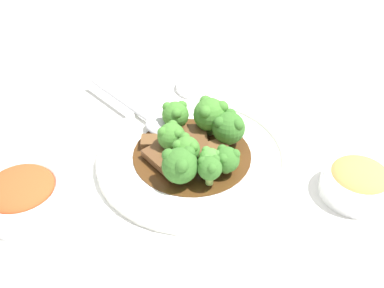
# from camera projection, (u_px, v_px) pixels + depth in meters

# --- Properties ---
(ground_plane) EXTENTS (4.00, 4.00, 0.00)m
(ground_plane) POSITION_uv_depth(u_px,v_px,m) (192.00, 162.00, 0.65)
(ground_plane) COLOR white
(main_plate) EXTENTS (0.27, 0.27, 0.02)m
(main_plate) POSITION_uv_depth(u_px,v_px,m) (192.00, 157.00, 0.65)
(main_plate) COLOR white
(main_plate) RESTS_ON ground_plane
(beef_strip_0) EXTENTS (0.06, 0.06, 0.01)m
(beef_strip_0) POSITION_uv_depth(u_px,v_px,m) (218.00, 155.00, 0.63)
(beef_strip_0) COLOR brown
(beef_strip_0) RESTS_ON main_plate
(beef_strip_1) EXTENTS (0.05, 0.06, 0.01)m
(beef_strip_1) POSITION_uv_depth(u_px,v_px,m) (158.00, 141.00, 0.65)
(beef_strip_1) COLOR brown
(beef_strip_1) RESTS_ON main_plate
(beef_strip_2) EXTENTS (0.08, 0.07, 0.01)m
(beef_strip_2) POSITION_uv_depth(u_px,v_px,m) (195.00, 143.00, 0.65)
(beef_strip_2) COLOR brown
(beef_strip_2) RESTS_ON main_plate
(beef_strip_3) EXTENTS (0.05, 0.08, 0.01)m
(beef_strip_3) POSITION_uv_depth(u_px,v_px,m) (164.00, 162.00, 0.62)
(beef_strip_3) COLOR brown
(beef_strip_3) RESTS_ON main_plate
(broccoli_floret_0) EXTENTS (0.04, 0.04, 0.04)m
(broccoli_floret_0) POSITION_uv_depth(u_px,v_px,m) (226.00, 159.00, 0.60)
(broccoli_floret_0) COLOR #7FA84C
(broccoli_floret_0) RESTS_ON main_plate
(broccoli_floret_1) EXTENTS (0.04, 0.04, 0.05)m
(broccoli_floret_1) POSITION_uv_depth(u_px,v_px,m) (175.00, 114.00, 0.67)
(broccoli_floret_1) COLOR #7FA84C
(broccoli_floret_1) RESTS_ON main_plate
(broccoli_floret_2) EXTENTS (0.05, 0.05, 0.05)m
(broccoli_floret_2) POSITION_uv_depth(u_px,v_px,m) (229.00, 127.00, 0.64)
(broccoli_floret_2) COLOR #8EB756
(broccoli_floret_2) RESTS_ON main_plate
(broccoli_floret_3) EXTENTS (0.05, 0.05, 0.06)m
(broccoli_floret_3) POSITION_uv_depth(u_px,v_px,m) (211.00, 114.00, 0.65)
(broccoli_floret_3) COLOR #7FA84C
(broccoli_floret_3) RESTS_ON main_plate
(broccoli_floret_4) EXTENTS (0.03, 0.03, 0.04)m
(broccoli_floret_4) POSITION_uv_depth(u_px,v_px,m) (210.00, 168.00, 0.58)
(broccoli_floret_4) COLOR #8EB756
(broccoli_floret_4) RESTS_ON main_plate
(broccoli_floret_5) EXTENTS (0.04, 0.04, 0.05)m
(broccoli_floret_5) POSITION_uv_depth(u_px,v_px,m) (187.00, 149.00, 0.60)
(broccoli_floret_5) COLOR #8EB756
(broccoli_floret_5) RESTS_ON main_plate
(broccoli_floret_6) EXTENTS (0.03, 0.03, 0.04)m
(broccoli_floret_6) POSITION_uv_depth(u_px,v_px,m) (210.00, 159.00, 0.60)
(broccoli_floret_6) COLOR #8EB756
(broccoli_floret_6) RESTS_ON main_plate
(broccoli_floret_7) EXTENTS (0.05, 0.05, 0.05)m
(broccoli_floret_7) POSITION_uv_depth(u_px,v_px,m) (180.00, 165.00, 0.58)
(broccoli_floret_7) COLOR #8EB756
(broccoli_floret_7) RESTS_ON main_plate
(broccoli_floret_8) EXTENTS (0.04, 0.04, 0.05)m
(broccoli_floret_8) POSITION_uv_depth(u_px,v_px,m) (171.00, 136.00, 0.63)
(broccoli_floret_8) COLOR #7FA84C
(broccoli_floret_8) RESTS_ON main_plate
(serving_spoon) EXTENTS (0.09, 0.22, 0.01)m
(serving_spoon) POSITION_uv_depth(u_px,v_px,m) (151.00, 121.00, 0.69)
(serving_spoon) COLOR #B7B7BC
(serving_spoon) RESTS_ON main_plate
(side_bowl_kimchi) EXTENTS (0.11, 0.11, 0.05)m
(side_bowl_kimchi) POSITION_uv_depth(u_px,v_px,m) (22.00, 194.00, 0.57)
(side_bowl_kimchi) COLOR white
(side_bowl_kimchi) RESTS_ON ground_plane
(side_bowl_appetizer) EXTENTS (0.10, 0.10, 0.04)m
(side_bowl_appetizer) POSITION_uv_depth(u_px,v_px,m) (358.00, 181.00, 0.59)
(side_bowl_appetizer) COLOR white
(side_bowl_appetizer) RESTS_ON ground_plane
(sauce_dish) EXTENTS (0.08, 0.08, 0.01)m
(sauce_dish) POSITION_uv_depth(u_px,v_px,m) (197.00, 86.00, 0.80)
(sauce_dish) COLOR white
(sauce_dish) RESTS_ON ground_plane
(paper_napkin) EXTENTS (0.11, 0.10, 0.01)m
(paper_napkin) POSITION_uv_depth(u_px,v_px,m) (256.00, 97.00, 0.78)
(paper_napkin) COLOR silver
(paper_napkin) RESTS_ON ground_plane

